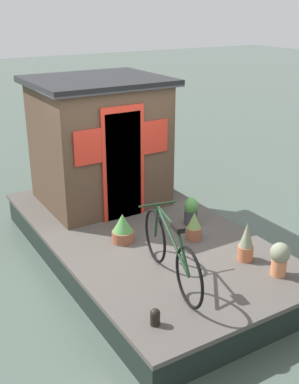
{
  "coord_description": "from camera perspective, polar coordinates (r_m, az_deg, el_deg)",
  "views": [
    {
      "loc": [
        -5.53,
        3.22,
        3.66
      ],
      "look_at": [
        -0.2,
        0.0,
        1.17
      ],
      "focal_mm": 44.15,
      "sensor_mm": 36.0,
      "label": 1
    }
  ],
  "objects": [
    {
      "name": "bicycle",
      "position": [
        5.76,
        2.59,
        -7.26
      ],
      "size": [
        1.76,
        0.52,
        0.86
      ],
      "color": "black",
      "rests_on": "houseboat_deck"
    },
    {
      "name": "houseboat_deck",
      "position": [
        7.26,
        -0.82,
        -6.36
      ],
      "size": [
        5.06,
        2.74,
        0.47
      ],
      "color": "#4C4742",
      "rests_on": "ground_plane"
    },
    {
      "name": "ground_plane",
      "position": [
        7.37,
        -0.81,
        -7.98
      ],
      "size": [
        60.0,
        60.0,
        0.0
      ],
      "primitive_type": "plane",
      "color": "#47564C"
    },
    {
      "name": "potted_plant_thyme",
      "position": [
        6.4,
        11.59,
        -6.0
      ],
      "size": [
        0.21,
        0.21,
        0.54
      ],
      "color": "#B2603D",
      "rests_on": "houseboat_deck"
    },
    {
      "name": "potted_plant_fern",
      "position": [
        6.85,
        5.4,
        -4.17
      ],
      "size": [
        0.22,
        0.22,
        0.43
      ],
      "color": "#935138",
      "rests_on": "houseboat_deck"
    },
    {
      "name": "mooring_bollard",
      "position": [
        5.18,
        0.68,
        -14.8
      ],
      "size": [
        0.11,
        0.11,
        0.2
      ],
      "color": "black",
      "rests_on": "houseboat_deck"
    },
    {
      "name": "potted_plant_geranium",
      "position": [
        6.15,
        15.45,
        -7.65
      ],
      "size": [
        0.25,
        0.25,
        0.45
      ],
      "color": "#C6754C",
      "rests_on": "houseboat_deck"
    },
    {
      "name": "potted_plant_sage",
      "position": [
        6.77,
        -3.26,
        -4.43
      ],
      "size": [
        0.32,
        0.32,
        0.43
      ],
      "color": "#935138",
      "rests_on": "houseboat_deck"
    },
    {
      "name": "potted_plant_basil",
      "position": [
        7.31,
        5.02,
        -2.27
      ],
      "size": [
        0.22,
        0.22,
        0.44
      ],
      "color": "#38383D",
      "rests_on": "houseboat_deck"
    },
    {
      "name": "houseboat_cabin",
      "position": [
        7.95,
        -6.07,
        6.12
      ],
      "size": [
        1.86,
        2.12,
        2.1
      ],
      "color": "#4C3828",
      "rests_on": "houseboat_deck"
    }
  ]
}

